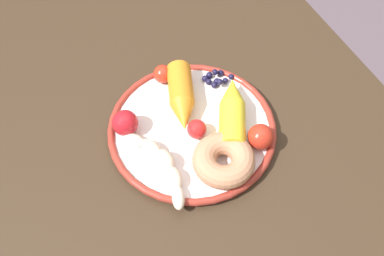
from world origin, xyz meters
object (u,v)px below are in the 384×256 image
object	(u,v)px
banana	(161,163)
tomato_far	(163,74)
carrot_yellow	(232,111)
carrot_orange	(182,97)
tomato_near	(197,129)
dining_table	(159,151)
plate	(192,129)
donut	(224,160)
tomato_mid	(124,121)
blueberry_pile	(217,79)
tomato_extra	(260,137)

from	to	relation	value
banana	tomato_far	size ratio (longest dim) A/B	5.03
banana	carrot_yellow	bearing A→B (deg)	104.01
carrot_orange	tomato_near	xyz separation A→B (m)	(0.07, -0.00, -0.01)
dining_table	tomato_far	size ratio (longest dim) A/B	32.48
carrot_yellow	tomato_far	bearing A→B (deg)	-151.04
plate	donut	xyz separation A→B (m)	(0.09, 0.01, 0.02)
carrot_yellow	tomato_mid	xyz separation A→B (m)	(-0.06, -0.17, -0.00)
dining_table	carrot_orange	world-z (taller)	carrot_orange
carrot_orange	donut	bearing A→B (deg)	3.81
tomato_near	carrot_orange	bearing A→B (deg)	177.54
donut	blueberry_pile	bearing A→B (deg)	156.31
blueberry_pile	carrot_orange	bearing A→B (deg)	-75.20
carrot_orange	blueberry_pile	xyz separation A→B (m)	(-0.02, 0.08, -0.01)
carrot_orange	tomato_mid	bearing A→B (deg)	-87.48
donut	plate	bearing A→B (deg)	-171.07
dining_table	tomato_near	bearing A→B (deg)	42.17
donut	tomato_extra	bearing A→B (deg)	99.56
dining_table	blueberry_pile	xyz separation A→B (m)	(-0.03, 0.13, 0.11)
dining_table	plate	xyz separation A→B (m)	(0.04, 0.05, 0.10)
plate	tomato_far	world-z (taller)	tomato_far
dining_table	tomato_near	size ratio (longest dim) A/B	33.45
dining_table	banana	size ratio (longest dim) A/B	6.46
donut	blueberry_pile	size ratio (longest dim) A/B	1.77
dining_table	plate	bearing A→B (deg)	50.00
dining_table	tomato_near	world-z (taller)	tomato_near
tomato_extra	tomato_mid	bearing A→B (deg)	-122.97
tomato_extra	carrot_orange	bearing A→B (deg)	-147.04
carrot_yellow	tomato_extra	xyz separation A→B (m)	(0.06, 0.02, -0.00)
dining_table	tomato_extra	xyz separation A→B (m)	(0.12, 0.14, 0.12)
tomato_far	tomato_extra	size ratio (longest dim) A/B	0.79
carrot_yellow	blueberry_pile	distance (m)	0.09
carrot_yellow	tomato_mid	distance (m)	0.18
banana	carrot_orange	bearing A→B (deg)	140.94
dining_table	tomato_far	bearing A→B (deg)	147.74
tomato_mid	tomato_far	bearing A→B (deg)	125.93
tomato_mid	tomato_extra	bearing A→B (deg)	57.03
carrot_yellow	blueberry_pile	world-z (taller)	carrot_yellow
banana	blueberry_pile	xyz separation A→B (m)	(-0.12, 0.16, -0.01)
tomato_near	carrot_yellow	bearing A→B (deg)	93.12
dining_table	tomato_far	world-z (taller)	tomato_far
plate	carrot_orange	bearing A→B (deg)	175.00
tomato_mid	plate	bearing A→B (deg)	65.27
banana	tomato_extra	distance (m)	0.16
carrot_yellow	carrot_orange	bearing A→B (deg)	-134.22
dining_table	banana	bearing A→B (deg)	-15.71
carrot_yellow	banana	bearing A→B (deg)	-75.99
banana	carrot_orange	size ratio (longest dim) A/B	1.20
blueberry_pile	donut	bearing A→B (deg)	-23.69
carrot_yellow	blueberry_pile	bearing A→B (deg)	170.03
carrot_orange	tomato_mid	xyz separation A→B (m)	(0.00, -0.10, 0.00)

